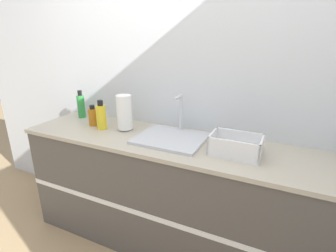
{
  "coord_description": "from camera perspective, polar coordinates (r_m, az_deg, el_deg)",
  "views": [
    {
      "loc": [
        0.74,
        -1.31,
        1.65
      ],
      "look_at": [
        -0.0,
        0.26,
        1.04
      ],
      "focal_mm": 28.0,
      "sensor_mm": 36.0,
      "label": 1
    }
  ],
  "objects": [
    {
      "name": "bottle_green",
      "position": [
        2.54,
        -18.39,
        4.23
      ],
      "size": [
        0.07,
        0.07,
        0.25
      ],
      "color": "#2D8C3D",
      "rests_on": "counter_cabinet"
    },
    {
      "name": "wall_back",
      "position": [
        2.09,
        4.16,
        9.65
      ],
      "size": [
        4.71,
        0.06,
        2.6
      ],
      "color": "silver",
      "rests_on": "ground_plane"
    },
    {
      "name": "sink",
      "position": [
        1.92,
        0.61,
        -2.36
      ],
      "size": [
        0.49,
        0.41,
        0.3
      ],
      "color": "silver",
      "rests_on": "counter_cabinet"
    },
    {
      "name": "paper_towel_roll",
      "position": [
        2.1,
        -9.49,
        2.9
      ],
      "size": [
        0.12,
        0.12,
        0.28
      ],
      "color": "#4C4C51",
      "rests_on": "counter_cabinet"
    },
    {
      "name": "dish_rack",
      "position": [
        1.73,
        14.49,
        -4.53
      ],
      "size": [
        0.32,
        0.21,
        0.13
      ],
      "color": "white",
      "rests_on": "counter_cabinet"
    },
    {
      "name": "bottle_yellow",
      "position": [
        2.18,
        -14.32,
        2.05
      ],
      "size": [
        0.08,
        0.08,
        0.24
      ],
      "color": "yellow",
      "rests_on": "counter_cabinet"
    },
    {
      "name": "bottle_amber",
      "position": [
        2.29,
        -16.02,
        2.0
      ],
      "size": [
        0.07,
        0.07,
        0.17
      ],
      "color": "#B26B19",
      "rests_on": "counter_cabinet"
    },
    {
      "name": "counter_cabinet",
      "position": [
        2.13,
        0.37,
        -14.63
      ],
      "size": [
        2.34,
        0.6,
        0.92
      ],
      "color": "#514C47",
      "rests_on": "ground_plane"
    }
  ]
}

